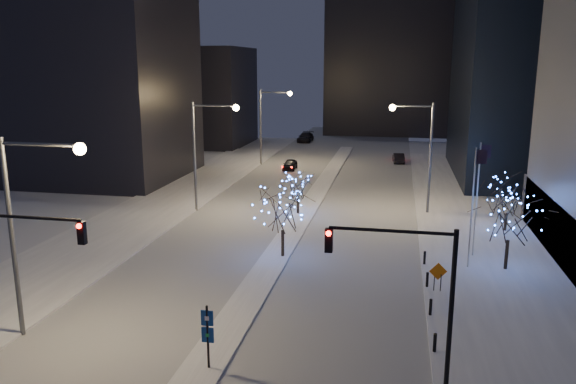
% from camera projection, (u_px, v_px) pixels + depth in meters
% --- Properties ---
extents(ground, '(160.00, 160.00, 0.00)m').
position_uv_depth(ground, '(198.00, 377.00, 24.41)').
color(ground, silver).
rests_on(ground, ground).
extents(road, '(20.00, 130.00, 0.02)m').
position_uv_depth(road, '(316.00, 196.00, 57.89)').
color(road, '#9CA2AA').
rests_on(road, ground).
extents(median, '(2.00, 80.00, 0.15)m').
position_uv_depth(median, '(308.00, 207.00, 53.09)').
color(median, white).
rests_on(median, ground).
extents(east_sidewalk, '(10.00, 90.00, 0.15)m').
position_uv_depth(east_sidewalk, '(490.00, 251.00, 40.70)').
color(east_sidewalk, white).
rests_on(east_sidewalk, ground).
extents(west_sidewalk, '(8.00, 90.00, 0.15)m').
position_uv_depth(west_sidewalk, '(121.00, 229.00, 46.17)').
color(west_sidewalk, white).
rests_on(west_sidewalk, ground).
extents(filler_west_near, '(22.00, 18.00, 24.00)m').
position_uv_depth(filler_west_near, '(85.00, 76.00, 65.29)').
color(filler_west_near, black).
rests_on(filler_west_near, ground).
extents(filler_west_far, '(18.00, 16.00, 16.00)m').
position_uv_depth(filler_west_far, '(194.00, 96.00, 94.49)').
color(filler_west_far, black).
rests_on(filler_west_far, ground).
extents(horizon_block, '(24.00, 14.00, 42.00)m').
position_uv_depth(horizon_block, '(392.00, 23.00, 106.61)').
color(horizon_block, black).
rests_on(horizon_block, ground).
extents(street_lamp_w_near, '(4.40, 0.56, 10.00)m').
position_uv_depth(street_lamp_w_near, '(29.00, 211.00, 26.57)').
color(street_lamp_w_near, '#595E66').
rests_on(street_lamp_w_near, ground).
extents(street_lamp_w_mid, '(4.40, 0.56, 10.00)m').
position_uv_depth(street_lamp_w_mid, '(205.00, 141.00, 50.48)').
color(street_lamp_w_mid, '#595E66').
rests_on(street_lamp_w_mid, ground).
extents(street_lamp_w_far, '(4.40, 0.56, 10.00)m').
position_uv_depth(street_lamp_w_far, '(268.00, 117.00, 74.39)').
color(street_lamp_w_far, '#595E66').
rests_on(street_lamp_w_far, ground).
extents(street_lamp_east, '(3.90, 0.56, 10.00)m').
position_uv_depth(street_lamp_east, '(421.00, 143.00, 49.77)').
color(street_lamp_east, '#595E66').
rests_on(street_lamp_east, ground).
extents(traffic_signal_west, '(5.26, 0.43, 7.00)m').
position_uv_depth(traffic_signal_west, '(14.00, 261.00, 24.94)').
color(traffic_signal_west, black).
rests_on(traffic_signal_west, ground).
extents(traffic_signal_east, '(5.26, 0.43, 7.00)m').
position_uv_depth(traffic_signal_east, '(413.00, 281.00, 22.62)').
color(traffic_signal_east, black).
rests_on(traffic_signal_east, ground).
extents(flagpoles, '(1.35, 2.60, 8.00)m').
position_uv_depth(flagpoles, '(476.00, 195.00, 37.33)').
color(flagpoles, silver).
rests_on(flagpoles, east_sidewalk).
extents(bollards, '(0.16, 12.16, 0.90)m').
position_uv_depth(bollards, '(429.00, 292.00, 31.92)').
color(bollards, black).
rests_on(bollards, east_sidewalk).
extents(car_near, '(1.64, 3.94, 1.33)m').
position_uv_depth(car_near, '(290.00, 165.00, 72.20)').
color(car_near, black).
rests_on(car_near, ground).
extents(car_mid, '(1.76, 4.15, 1.33)m').
position_uv_depth(car_mid, '(398.00, 158.00, 77.41)').
color(car_mid, black).
rests_on(car_mid, ground).
extents(car_far, '(2.41, 5.60, 1.61)m').
position_uv_depth(car_far, '(306.00, 137.00, 98.12)').
color(car_far, black).
rests_on(car_far, ground).
extents(holiday_tree_median_near, '(5.40, 5.40, 5.31)m').
position_uv_depth(holiday_tree_median_near, '(283.00, 209.00, 38.63)').
color(holiday_tree_median_near, black).
rests_on(holiday_tree_median_near, median).
extents(holiday_tree_median_far, '(3.12, 3.12, 3.68)m').
position_uv_depth(holiday_tree_median_far, '(298.00, 187.00, 50.17)').
color(holiday_tree_median_far, black).
rests_on(holiday_tree_median_far, median).
extents(holiday_tree_plaza_near, '(5.93, 5.93, 5.81)m').
position_uv_depth(holiday_tree_plaza_near, '(510.00, 214.00, 36.10)').
color(holiday_tree_plaza_near, black).
rests_on(holiday_tree_plaza_near, east_sidewalk).
extents(holiday_tree_plaza_far, '(5.16, 5.16, 4.66)m').
position_uv_depth(holiday_tree_plaza_far, '(508.00, 195.00, 44.79)').
color(holiday_tree_plaza_far, black).
rests_on(holiday_tree_plaza_far, east_sidewalk).
extents(wayfinding_sign, '(0.55, 0.11, 3.09)m').
position_uv_depth(wayfinding_sign, '(208.00, 331.00, 24.50)').
color(wayfinding_sign, black).
rests_on(wayfinding_sign, ground).
extents(construction_sign, '(1.06, 0.20, 1.76)m').
position_uv_depth(construction_sign, '(438.00, 274.00, 33.07)').
color(construction_sign, black).
rests_on(construction_sign, east_sidewalk).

